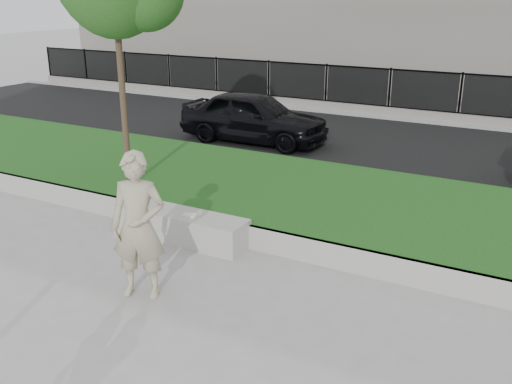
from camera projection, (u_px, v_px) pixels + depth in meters
The scene contains 10 objects.
ground at pixel (197, 270), 8.48m from camera, with size 90.00×90.00×0.00m, color gray.
grass_bank at pixel (285, 197), 10.90m from camera, with size 34.00×4.00×0.40m, color #0D3411.
grass_kerb at pixel (232, 233), 9.28m from camera, with size 34.00×0.08×0.40m, color #A19E97.
street at pixel (372, 143), 15.52m from camera, with size 34.00×7.00×0.04m, color black.
far_pavement at pixel (413, 112), 19.24m from camera, with size 34.00×3.00×0.12m, color gray.
iron_fence at pixel (407, 103), 18.25m from camera, with size 32.00×0.30×1.50m.
stone_bench at pixel (181, 226), 9.45m from camera, with size 2.37×0.59×0.48m, color #A19E97.
man at pixel (138, 226), 7.47m from camera, with size 0.73×0.48×2.01m, color tan.
book at pixel (190, 215), 9.22m from camera, with size 0.22×0.16×0.03m, color silver.
car_dark at pixel (254, 117), 15.32m from camera, with size 1.62×4.03×1.37m, color black.
Camera 1 is at (4.41, -6.27, 3.92)m, focal length 40.00 mm.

